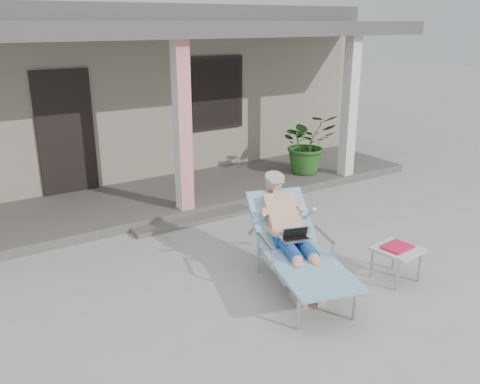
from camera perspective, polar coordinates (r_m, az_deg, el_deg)
ground at (r=6.58m, az=2.53°, el=-8.52°), size 60.00×60.00×0.00m
house at (r=11.83m, az=-16.20°, el=11.45°), size 10.40×5.40×3.30m
porch_deck at (r=8.96m, az=-8.60°, el=-0.63°), size 10.00×2.00×0.15m
porch_overhang at (r=8.42m, az=-9.36°, el=16.97°), size 10.00×2.30×2.85m
porch_step at (r=8.00m, az=-5.15°, el=-3.17°), size 2.00×0.30×0.07m
lounger at (r=5.95m, az=6.10°, el=-3.33°), size 1.24×2.03×1.27m
side_table at (r=6.43m, az=17.21°, el=-6.36°), size 0.55×0.55×0.45m
potted_palm at (r=10.02m, az=7.58°, el=5.46°), size 1.28×1.18×1.19m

